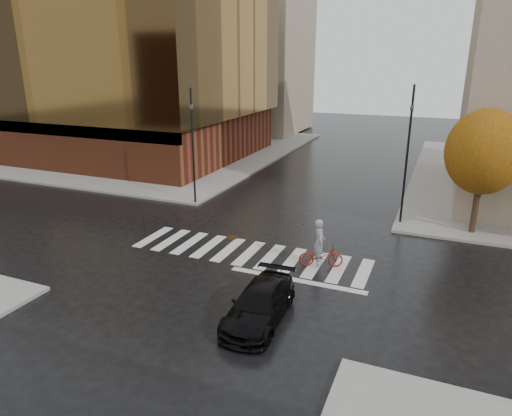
{
  "coord_description": "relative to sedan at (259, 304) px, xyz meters",
  "views": [
    {
      "loc": [
        8.14,
        -18.04,
        8.99
      ],
      "look_at": [
        -0.04,
        1.5,
        2.0
      ],
      "focal_mm": 32.0,
      "sensor_mm": 36.0,
      "label": 1
    }
  ],
  "objects": [
    {
      "name": "traffic_light_nw",
      "position": [
        -9.01,
        11.05,
        3.57
      ],
      "size": [
        0.21,
        0.18,
        7.15
      ],
      "rotation": [
        0.0,
        0.0,
        -1.8
      ],
      "color": "black",
      "rests_on": "sidewalk_nw"
    },
    {
      "name": "tree_ne_a",
      "position": [
        7.29,
        12.15,
        3.82
      ],
      "size": [
        3.8,
        3.8,
        6.5
      ],
      "color": "#322316",
      "rests_on": "sidewalk_ne"
    },
    {
      "name": "manhole",
      "position": [
        -4.3,
        6.75,
        -0.63
      ],
      "size": [
        0.79,
        0.79,
        0.01
      ],
      "primitive_type": "cylinder",
      "rotation": [
        0.0,
        0.0,
        0.4
      ],
      "color": "#3D2816",
      "rests_on": "ground"
    },
    {
      "name": "sedan",
      "position": [
        0.0,
        0.0,
        0.0
      ],
      "size": [
        1.99,
        4.46,
        1.27
      ],
      "primitive_type": "imported",
      "rotation": [
        0.0,
        0.0,
        0.05
      ],
      "color": "black",
      "rests_on": "ground"
    },
    {
      "name": "sidewalk_nw",
      "position": [
        -23.71,
        25.75,
        -0.56
      ],
      "size": [
        30.0,
        30.0,
        0.15
      ],
      "primitive_type": "cube",
      "color": "gray",
      "rests_on": "ground"
    },
    {
      "name": "crosswalk",
      "position": [
        -2.71,
        5.25,
        -0.63
      ],
      "size": [
        12.0,
        3.0,
        0.01
      ],
      "primitive_type": "cube",
      "color": "silver",
      "rests_on": "ground"
    },
    {
      "name": "office_glass",
      "position": [
        -24.71,
        22.74,
        7.64
      ],
      "size": [
        27.0,
        19.0,
        16.0
      ],
      "color": "brown",
      "rests_on": "sidewalk_nw"
    },
    {
      "name": "cyclist",
      "position": [
        0.83,
        5.17,
        0.13
      ],
      "size": [
        2.09,
        1.29,
        2.24
      ],
      "rotation": [
        0.0,
        0.0,
        1.9
      ],
      "color": "#9B1A0E",
      "rests_on": "ground"
    },
    {
      "name": "ground",
      "position": [
        -2.71,
        4.75,
        -0.64
      ],
      "size": [
        120.0,
        120.0,
        0.0
      ],
      "primitive_type": "plane",
      "color": "black",
      "rests_on": "ground"
    },
    {
      "name": "building_nw_far",
      "position": [
        -18.71,
        41.75,
        9.51
      ],
      "size": [
        14.0,
        12.0,
        20.0
      ],
      "primitive_type": "cube",
      "color": "gray",
      "rests_on": "sidewalk_nw"
    },
    {
      "name": "traffic_light_ne",
      "position": [
        3.59,
        12.29,
        3.84
      ],
      "size": [
        0.2,
        0.22,
        7.55
      ],
      "rotation": [
        0.0,
        0.0,
        2.86
      ],
      "color": "black",
      "rests_on": "sidewalk_ne"
    },
    {
      "name": "fire_hydrant",
      "position": [
        -12.71,
        14.75,
        -0.03
      ],
      "size": [
        0.3,
        0.3,
        0.83
      ],
      "color": "#E0BC0D",
      "rests_on": "sidewalk_nw"
    }
  ]
}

